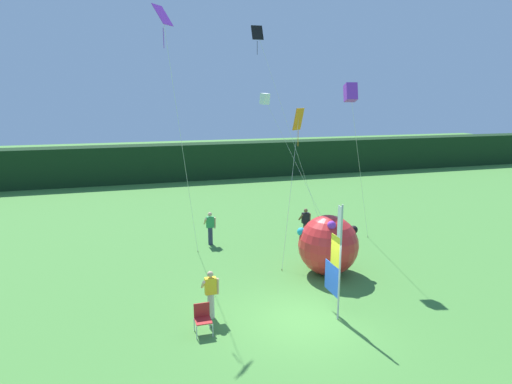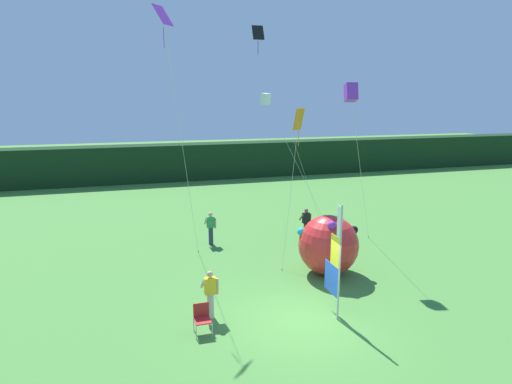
% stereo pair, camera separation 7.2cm
% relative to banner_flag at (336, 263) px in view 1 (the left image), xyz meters
% --- Properties ---
extents(ground_plane, '(120.00, 120.00, 0.00)m').
position_rel_banner_flag_xyz_m(ground_plane, '(-1.11, 0.01, -1.81)').
color(ground_plane, '#478438').
extents(distant_treeline, '(80.00, 2.40, 3.06)m').
position_rel_banner_flag_xyz_m(distant_treeline, '(-1.11, 25.57, -0.28)').
color(distant_treeline, black).
rests_on(distant_treeline, ground).
extents(banner_flag, '(0.06, 1.03, 3.78)m').
position_rel_banner_flag_xyz_m(banner_flag, '(0.00, 0.00, 0.00)').
color(banner_flag, '#B7B7BC').
rests_on(banner_flag, ground).
extents(person_near_banner, '(0.55, 0.48, 1.60)m').
position_rel_banner_flag_xyz_m(person_near_banner, '(-3.87, 0.96, -0.96)').
color(person_near_banner, '#B7B2A3').
rests_on(person_near_banner, ground).
extents(person_mid_field, '(0.55, 0.48, 1.61)m').
position_rel_banner_flag_xyz_m(person_mid_field, '(-2.54, 8.02, -0.96)').
color(person_mid_field, '#2D334C').
rests_on(person_mid_field, ground).
extents(person_far_left, '(0.55, 0.48, 1.56)m').
position_rel_banner_flag_xyz_m(person_far_left, '(2.19, 7.52, -0.98)').
color(person_far_left, black).
rests_on(person_far_left, ground).
extents(inflatable_balloon, '(2.43, 2.40, 2.40)m').
position_rel_banner_flag_xyz_m(inflatable_balloon, '(1.31, 3.18, -0.61)').
color(inflatable_balloon, red).
rests_on(inflatable_balloon, ground).
extents(folding_chair, '(0.51, 0.51, 0.89)m').
position_rel_banner_flag_xyz_m(folding_chair, '(-4.28, 0.17, -1.30)').
color(folding_chair, '#BCBCC1').
rests_on(folding_chair, ground).
extents(kite_white_box_0, '(2.92, 3.30, 7.20)m').
position_rel_banner_flag_xyz_m(kite_white_box_0, '(1.24, 11.19, 5.02)').
color(kite_white_box_0, brown).
rests_on(kite_white_box_0, ground).
extents(kite_purple_box_1, '(2.81, 2.47, 7.56)m').
position_rel_banner_flag_xyz_m(kite_purple_box_1, '(2.84, 4.69, 5.32)').
color(kite_purple_box_1, brown).
rests_on(kite_purple_box_1, ground).
extents(kite_orange_diamond_2, '(1.73, 2.25, 6.51)m').
position_rel_banner_flag_xyz_m(kite_orange_diamond_2, '(0.99, 5.83, 3.98)').
color(kite_orange_diamond_2, brown).
rests_on(kite_orange_diamond_2, ground).
extents(kite_purple_diamond_3, '(1.74, 2.60, 10.19)m').
position_rel_banner_flag_xyz_m(kite_purple_diamond_3, '(-4.55, 5.08, 7.36)').
color(kite_purple_diamond_3, brown).
rests_on(kite_purple_diamond_3, ground).
extents(kite_black_diamond_4, '(3.91, 0.94, 10.75)m').
position_rel_banner_flag_xyz_m(kite_black_diamond_4, '(1.17, 11.62, 7.82)').
color(kite_black_diamond_4, brown).
rests_on(kite_black_diamond_4, ground).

